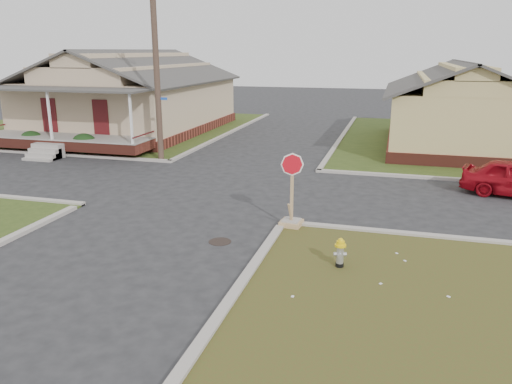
# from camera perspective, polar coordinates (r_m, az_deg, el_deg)

# --- Properties ---
(ground) EXTENTS (120.00, 120.00, 0.00)m
(ground) POSITION_cam_1_polar(r_m,az_deg,el_deg) (15.43, -11.25, -4.13)
(ground) COLOR #252527
(ground) RESTS_ON ground
(verge_far_left) EXTENTS (19.00, 19.00, 0.05)m
(verge_far_left) POSITION_cam_1_polar(r_m,az_deg,el_deg) (37.00, -16.88, 7.18)
(verge_far_left) COLOR #324518
(verge_far_left) RESTS_ON ground
(curbs) EXTENTS (80.00, 40.00, 0.12)m
(curbs) POSITION_cam_1_polar(r_m,az_deg,el_deg) (19.80, -4.79, 0.60)
(curbs) COLOR #ADA59C
(curbs) RESTS_ON ground
(manhole) EXTENTS (0.64, 0.64, 0.01)m
(manhole) POSITION_cam_1_polar(r_m,az_deg,el_deg) (14.17, -4.14, -5.67)
(manhole) COLOR black
(manhole) RESTS_ON ground
(corner_house) EXTENTS (10.10, 15.50, 5.30)m
(corner_house) POSITION_cam_1_polar(r_m,az_deg,el_deg) (34.09, -14.03, 10.51)
(corner_house) COLOR maroon
(corner_house) RESTS_ON ground
(side_house_yellow) EXTENTS (7.60, 11.60, 4.70)m
(side_house_yellow) POSITION_cam_1_polar(r_m,az_deg,el_deg) (29.71, 22.18, 8.92)
(side_house_yellow) COLOR maroon
(side_house_yellow) RESTS_ON ground
(utility_pole) EXTENTS (1.80, 0.28, 9.00)m
(utility_pole) POSITION_cam_1_polar(r_m,az_deg,el_deg) (24.37, -11.34, 14.33)
(utility_pole) COLOR #402E25
(utility_pole) RESTS_ON ground
(fire_hydrant) EXTENTS (0.28, 0.28, 0.75)m
(fire_hydrant) POSITION_cam_1_polar(r_m,az_deg,el_deg) (12.49, 9.60, -6.66)
(fire_hydrant) COLOR black
(fire_hydrant) RESTS_ON ground
(stop_sign) EXTENTS (0.64, 0.63, 2.26)m
(stop_sign) POSITION_cam_1_polar(r_m,az_deg,el_deg) (15.14, 4.08, -2.10)
(stop_sign) COLOR tan
(stop_sign) RESTS_ON ground
(hedge_left) EXTENTS (1.37, 1.12, 1.04)m
(hedge_left) POSITION_cam_1_polar(r_m,az_deg,el_deg) (29.43, -24.26, 5.44)
(hedge_left) COLOR black
(hedge_left) RESTS_ON verge_far_left
(hedge_right) EXTENTS (1.40, 1.15, 1.07)m
(hedge_right) POSITION_cam_1_polar(r_m,az_deg,el_deg) (27.22, -19.02, 5.26)
(hedge_right) COLOR black
(hedge_right) RESTS_ON verge_far_left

